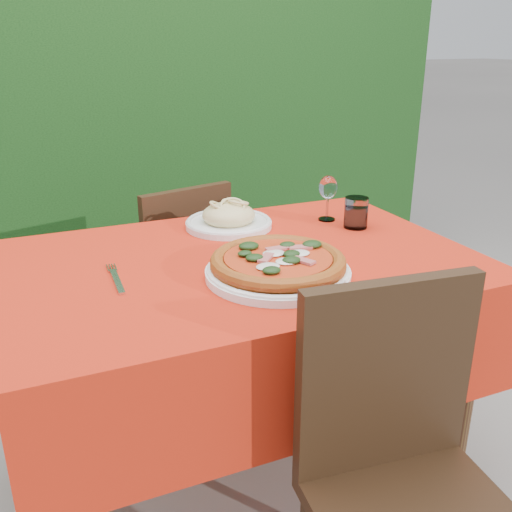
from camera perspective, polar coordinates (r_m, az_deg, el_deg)
name	(u,v)px	position (r m, az deg, el deg)	size (l,w,h in m)	color
ground	(244,474)	(1.96, -1.19, -20.99)	(60.00, 60.00, 0.00)	slate
hedge	(125,123)	(2.98, -13.00, 12.82)	(3.20, 0.55, 1.78)	black
dining_table	(243,307)	(1.63, -1.35, -5.16)	(1.26, 0.86, 0.75)	#4C3318
chair_near	(404,467)	(1.27, 14.57, -19.72)	(0.43, 0.43, 0.87)	black
chair_far	(178,271)	(2.24, -7.80, -1.48)	(0.44, 0.44, 0.81)	black
pizza_plate	(278,265)	(1.43, 2.21, -0.92)	(0.44, 0.44, 0.07)	white
pasta_plate	(229,219)	(1.82, -2.75, 3.75)	(0.27, 0.27, 0.08)	white
water_glass	(356,214)	(1.83, 9.97, 4.14)	(0.07, 0.07, 0.10)	silver
wine_glass	(328,189)	(1.88, 7.21, 6.65)	(0.06, 0.06, 0.15)	silver
fork	(117,281)	(1.45, -13.71, -2.47)	(0.03, 0.21, 0.01)	silver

